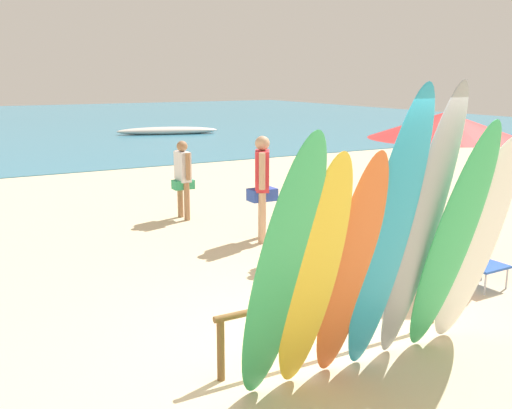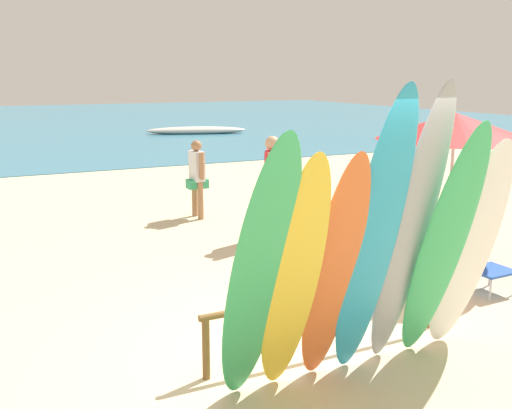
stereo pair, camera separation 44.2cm
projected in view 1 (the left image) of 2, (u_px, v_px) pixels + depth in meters
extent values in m
plane|color=beige|center=(60.00, 165.00, 17.80)|extent=(60.00, 60.00, 0.00)
cylinder|color=brown|center=(221.00, 350.00, 5.18)|extent=(0.07, 0.07, 0.59)
cylinder|color=brown|center=(432.00, 297.00, 6.40)|extent=(0.07, 0.07, 0.59)
cylinder|color=brown|center=(339.00, 293.00, 5.72)|extent=(2.69, 0.06, 0.06)
ellipsoid|color=#38B266|center=(281.00, 276.00, 4.48)|extent=(0.61, 0.89, 2.33)
ellipsoid|color=yellow|center=(313.00, 278.00, 4.69)|extent=(0.48, 0.78, 2.16)
ellipsoid|color=orange|center=(350.00, 271.00, 4.92)|extent=(0.47, 0.70, 2.13)
ellipsoid|color=#289EC6|center=(388.00, 238.00, 4.98)|extent=(0.53, 0.79, 2.64)
ellipsoid|color=#999EA3|center=(421.00, 229.00, 5.21)|extent=(0.54, 0.81, 2.66)
ellipsoid|color=#38B266|center=(452.00, 243.00, 5.35)|extent=(0.53, 0.86, 2.34)
ellipsoid|color=white|center=(475.00, 245.00, 5.60)|extent=(0.64, 0.80, 2.16)
cylinder|color=#9E704C|center=(180.00, 199.00, 11.19)|extent=(0.11, 0.11, 0.72)
cylinder|color=#9E704C|center=(187.00, 201.00, 10.95)|extent=(0.11, 0.11, 0.72)
cube|color=#33A36B|center=(183.00, 184.00, 11.00)|extent=(0.39, 0.24, 0.17)
cube|color=silver|center=(183.00, 167.00, 10.93)|extent=(0.21, 0.38, 0.56)
sphere|color=#9E704C|center=(182.00, 146.00, 10.85)|extent=(0.20, 0.20, 0.20)
cylinder|color=#9E704C|center=(177.00, 163.00, 11.12)|extent=(0.09, 0.09, 0.50)
cylinder|color=#9E704C|center=(188.00, 167.00, 10.73)|extent=(0.09, 0.09, 0.50)
cylinder|color=tan|center=(262.00, 213.00, 9.77)|extent=(0.13, 0.13, 0.84)
cylinder|color=tan|center=(262.00, 218.00, 9.43)|extent=(0.13, 0.13, 0.84)
cube|color=#2D4CB2|center=(262.00, 195.00, 9.53)|extent=(0.45, 0.28, 0.20)
cube|color=#DB333D|center=(262.00, 171.00, 9.44)|extent=(0.41, 0.49, 0.65)
sphere|color=tan|center=(262.00, 143.00, 9.34)|extent=(0.24, 0.24, 0.24)
cylinder|color=tan|center=(262.00, 166.00, 9.70)|extent=(0.10, 0.10, 0.58)
cylinder|color=tan|center=(262.00, 171.00, 9.16)|extent=(0.10, 0.10, 0.58)
cylinder|color=tan|center=(303.00, 232.00, 8.75)|extent=(0.11, 0.11, 0.75)
cylinder|color=tan|center=(313.00, 237.00, 8.47)|extent=(0.11, 0.11, 0.75)
cube|color=#33A36B|center=(308.00, 214.00, 8.54)|extent=(0.40, 0.25, 0.18)
cube|color=silver|center=(309.00, 190.00, 8.47)|extent=(0.24, 0.41, 0.59)
sphere|color=tan|center=(309.00, 162.00, 8.38)|extent=(0.21, 0.21, 0.21)
cylinder|color=tan|center=(301.00, 185.00, 8.68)|extent=(0.09, 0.09, 0.52)
cylinder|color=tan|center=(317.00, 191.00, 8.24)|extent=(0.09, 0.09, 0.52)
cylinder|color=#B7B7BC|center=(403.00, 236.00, 9.39)|extent=(0.02, 0.02, 0.28)
cylinder|color=#B7B7BC|center=(418.00, 232.00, 9.66)|extent=(0.02, 0.02, 0.28)
cylinder|color=#B7B7BC|center=(384.00, 232.00, 9.67)|extent=(0.02, 0.02, 0.28)
cylinder|color=#B7B7BC|center=(399.00, 227.00, 9.94)|extent=(0.02, 0.02, 0.28)
cube|color=blue|center=(401.00, 223.00, 9.63)|extent=(0.58, 0.54, 0.03)
cube|color=blue|center=(386.00, 203.00, 9.80)|extent=(0.53, 0.31, 0.53)
cylinder|color=#B7B7BC|center=(485.00, 284.00, 7.23)|extent=(0.02, 0.02, 0.28)
cylinder|color=#B7B7BC|center=(507.00, 278.00, 7.45)|extent=(0.02, 0.02, 0.28)
cylinder|color=#B7B7BC|center=(461.00, 276.00, 7.55)|extent=(0.02, 0.02, 0.28)
cylinder|color=#B7B7BC|center=(482.00, 270.00, 7.76)|extent=(0.02, 0.02, 0.28)
cube|color=blue|center=(485.00, 266.00, 7.46)|extent=(0.51, 0.47, 0.03)
cube|color=blue|center=(464.00, 240.00, 7.71)|extent=(0.51, 0.30, 0.50)
cylinder|color=silver|center=(440.00, 192.00, 8.33)|extent=(0.04, 0.04, 2.09)
cone|color=red|center=(445.00, 125.00, 8.12)|extent=(2.12, 2.12, 0.37)
ellipsoid|color=silver|center=(168.00, 131.00, 26.96)|extent=(4.68, 2.19, 0.37)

